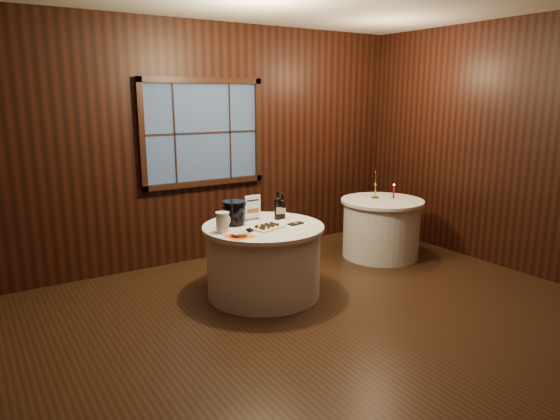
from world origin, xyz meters
TOP-DOWN VIEW (x-y plane):
  - ground at (0.00, 0.00)m, footprint 6.00×6.00m
  - back_wall at (0.00, 2.48)m, footprint 6.00×0.10m
  - main_table at (0.00, 1.00)m, footprint 1.28×1.28m
  - side_table at (2.00, 1.30)m, footprint 1.08×1.08m
  - sign_stand at (0.02, 1.25)m, footprint 0.18×0.09m
  - port_bottle_left at (0.27, 1.14)m, footprint 0.08×0.09m
  - port_bottle_right at (0.34, 1.15)m, footprint 0.07×0.07m
  - ice_bucket at (-0.24, 1.19)m, footprint 0.25×0.25m
  - chocolate_plate at (-0.03, 0.86)m, footprint 0.36×0.28m
  - chocolate_box at (0.31, 0.85)m, footprint 0.18×0.11m
  - grape_bunch at (-0.25, 0.85)m, footprint 0.16×0.07m
  - glass_pitcher at (-0.47, 1.00)m, footprint 0.19×0.14m
  - orange_napkin at (-0.41, 0.77)m, footprint 0.27×0.27m
  - cracker_bowl at (-0.41, 0.77)m, footprint 0.21×0.21m
  - brass_candlestick at (1.97, 1.41)m, footprint 0.11×0.11m
  - red_candle at (2.18, 1.28)m, footprint 0.05×0.05m

SIDE VIEW (x-z plane):
  - ground at x=0.00m, z-range 0.00..0.00m
  - main_table at x=0.00m, z-range 0.00..0.77m
  - side_table at x=2.00m, z-range 0.00..0.77m
  - orange_napkin at x=-0.41m, z-range 0.77..0.77m
  - chocolate_box at x=0.31m, z-range 0.77..0.78m
  - grape_bunch at x=-0.25m, z-range 0.77..0.81m
  - chocolate_plate at x=-0.03m, z-range 0.77..0.81m
  - cracker_bowl at x=-0.41m, z-range 0.77..0.81m
  - red_candle at x=2.18m, z-range 0.75..0.95m
  - sign_stand at x=0.02m, z-range 0.72..1.01m
  - glass_pitcher at x=-0.47m, z-range 0.77..0.97m
  - port_bottle_right at x=0.34m, z-range 0.75..1.04m
  - ice_bucket at x=-0.24m, z-range 0.78..1.03m
  - brass_candlestick at x=1.97m, z-range 0.72..1.10m
  - port_bottle_left at x=0.27m, z-range 0.75..1.08m
  - back_wall at x=0.00m, z-range 0.04..3.04m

